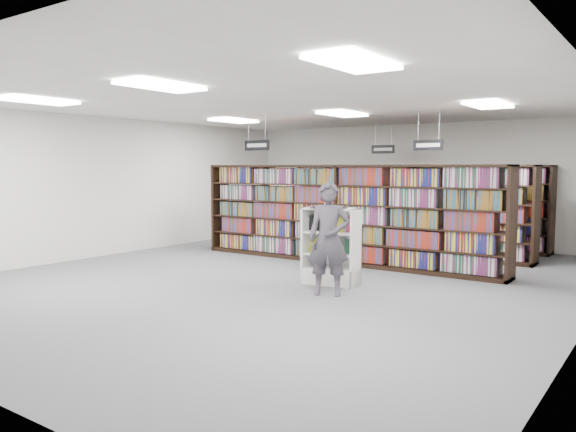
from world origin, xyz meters
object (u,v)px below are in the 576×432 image
Objects in this scene: bookshelf_row_near at (342,214)px; shopper at (329,239)px; open_book at (329,206)px; endcap_display at (332,258)px.

bookshelf_row_near is 3.86× the size of shopper.
open_book is 0.94m from shopper.
bookshelf_row_near is 3.07m from shopper.
endcap_display is at bearing 60.42° from open_book.
endcap_display is 1.87× the size of open_book.
bookshelf_row_near is at bearing 92.70° from shopper.
shopper is at bearing -81.06° from open_book.
bookshelf_row_near is 9.71× the size of open_book.
bookshelf_row_near is 2.26m from endcap_display.
shopper is (1.35, -2.76, -0.14)m from bookshelf_row_near.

